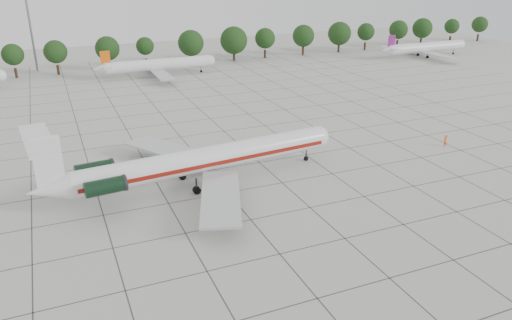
{
  "coord_description": "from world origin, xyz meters",
  "views": [
    {
      "loc": [
        -27.76,
        -56.25,
        28.94
      ],
      "look_at": [
        -3.43,
        1.2,
        3.5
      ],
      "focal_mm": 35.0,
      "sensor_mm": 36.0,
      "label": 1
    }
  ],
  "objects_px": {
    "bg_airliner_c": "(159,65)",
    "bg_airliner_e": "(426,47)",
    "floodlight_mast": "(29,17)",
    "main_airliner": "(193,161)",
    "ground_crew": "(445,141)"
  },
  "relations": [
    {
      "from": "ground_crew",
      "to": "floodlight_mast",
      "type": "xyz_separation_m",
      "value": [
        -60.89,
        89.51,
        13.29
      ]
    },
    {
      "from": "main_airliner",
      "to": "bg_airliner_e",
      "type": "height_order",
      "value": "main_airliner"
    },
    {
      "from": "bg_airliner_c",
      "to": "floodlight_mast",
      "type": "relative_size",
      "value": 1.11
    },
    {
      "from": "main_airliner",
      "to": "ground_crew",
      "type": "relative_size",
      "value": 21.6
    },
    {
      "from": "bg_airliner_c",
      "to": "ground_crew",
      "type": "bearing_deg",
      "value": -65.91
    },
    {
      "from": "bg_airliner_c",
      "to": "bg_airliner_e",
      "type": "xyz_separation_m",
      "value": [
        82.45,
        -5.64,
        0.0
      ]
    },
    {
      "from": "bg_airliner_e",
      "to": "main_airliner",
      "type": "bearing_deg",
      "value": -145.88
    },
    {
      "from": "ground_crew",
      "to": "bg_airliner_e",
      "type": "bearing_deg",
      "value": -141.68
    },
    {
      "from": "bg_airliner_e",
      "to": "floodlight_mast",
      "type": "bearing_deg",
      "value": 167.53
    },
    {
      "from": "bg_airliner_e",
      "to": "bg_airliner_c",
      "type": "bearing_deg",
      "value": 176.09
    },
    {
      "from": "bg_airliner_c",
      "to": "floodlight_mast",
      "type": "height_order",
      "value": "floodlight_mast"
    },
    {
      "from": "main_airliner",
      "to": "floodlight_mast",
      "type": "relative_size",
      "value": 1.68
    },
    {
      "from": "ground_crew",
      "to": "floodlight_mast",
      "type": "distance_m",
      "value": 109.07
    },
    {
      "from": "ground_crew",
      "to": "bg_airliner_c",
      "type": "relative_size",
      "value": 0.07
    },
    {
      "from": "main_airliner",
      "to": "bg_airliner_e",
      "type": "relative_size",
      "value": 1.52
    }
  ]
}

